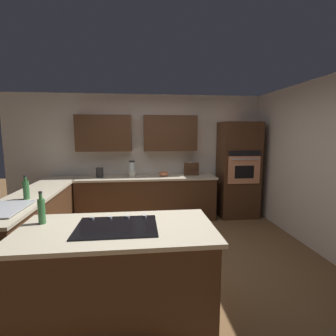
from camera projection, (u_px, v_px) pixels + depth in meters
The scene contains 18 objects.
ground_plane at pixel (158, 259), 3.56m from camera, with size 14.00×14.00×0.00m, color brown.
wall_back at pixel (147, 150), 5.36m from camera, with size 6.00×0.44×2.60m.
wall_left at pixel (310, 164), 3.94m from camera, with size 0.10×4.00×2.60m, color silver.
lower_cabinets_back at pixel (147, 199), 5.18m from camera, with size 2.80×0.60×0.86m, color #472B19.
countertop_back at pixel (147, 178), 5.12m from camera, with size 2.84×0.64×0.04m, color beige.
lower_cabinets_side at pixel (38, 222), 3.84m from camera, with size 0.60×2.90×0.86m, color #472B19.
countertop_side at pixel (36, 193), 3.78m from camera, with size 0.64×2.94×0.04m, color beige.
island_base at pixel (118, 273), 2.43m from camera, with size 1.79×0.86×0.86m, color #472B19.
island_top at pixel (117, 229), 2.37m from camera, with size 1.87×0.94×0.04m, color beige.
wall_oven at pixel (238, 170), 5.31m from camera, with size 0.80×0.66×2.02m.
sink_unit at pixel (3, 209), 2.89m from camera, with size 0.46×0.70×0.23m.
cooktop at pixel (117, 226), 2.37m from camera, with size 0.76×0.56×0.03m.
blender at pixel (132, 170), 5.09m from camera, with size 0.15×0.15×0.33m.
mixing_bowl at pixel (164, 173), 5.17m from camera, with size 0.20×0.20×0.11m, color #CC724C.
spice_rack at pixel (191, 169), 5.28m from camera, with size 0.30×0.11×0.27m.
kettle at pixel (100, 172), 5.02m from camera, with size 0.15×0.15×0.20m, color #262628.
dish_soap_bottle at pixel (26, 189), 3.36m from camera, with size 0.08×0.08×0.33m.
oil_bottle at pixel (42, 210), 2.45m from camera, with size 0.07×0.07×0.33m.
Camera 1 is at (0.22, 3.34, 1.79)m, focal length 26.55 mm.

